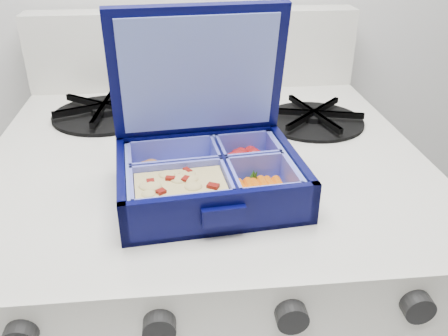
{
  "coord_description": "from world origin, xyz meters",
  "views": [
    {
      "loc": [
        -0.43,
        1.03,
        1.24
      ],
      "look_at": [
        -0.38,
        1.54,
        0.96
      ],
      "focal_mm": 38.0,
      "sensor_mm": 36.0,
      "label": 1
    }
  ],
  "objects": [
    {
      "name": "burner_grate_rear",
      "position": [
        -0.56,
        1.8,
        0.94
      ],
      "size": [
        0.23,
        0.23,
        0.02
      ],
      "primitive_type": "cylinder",
      "rotation": [
        0.0,
        0.0,
        0.42
      ],
      "color": "black",
      "rests_on": "stove"
    },
    {
      "name": "bento_box",
      "position": [
        -0.4,
        1.53,
        0.96
      ],
      "size": [
        0.23,
        0.19,
        0.05
      ],
      "primitive_type": null,
      "rotation": [
        0.0,
        0.0,
        0.1
      ],
      "color": "#030435",
      "rests_on": "stove"
    },
    {
      "name": "burner_grate",
      "position": [
        -0.21,
        1.74,
        0.94
      ],
      "size": [
        0.2,
        0.2,
        0.02
      ],
      "primitive_type": "cylinder",
      "rotation": [
        0.0,
        0.0,
        -0.26
      ],
      "color": "black",
      "rests_on": "stove"
    },
    {
      "name": "fork",
      "position": [
        -0.36,
        1.65,
        0.93
      ],
      "size": [
        0.17,
        0.12,
        0.01
      ],
      "primitive_type": null,
      "rotation": [
        0.0,
        0.0,
        -0.98
      ],
      "color": "silver",
      "rests_on": "stove"
    }
  ]
}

